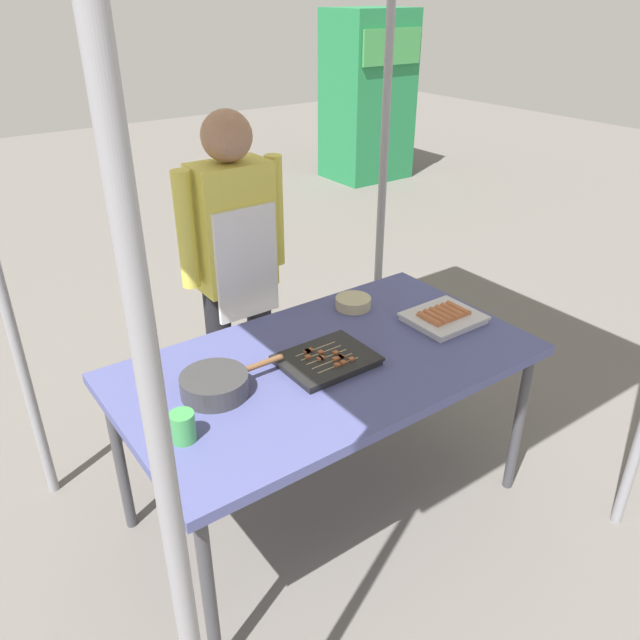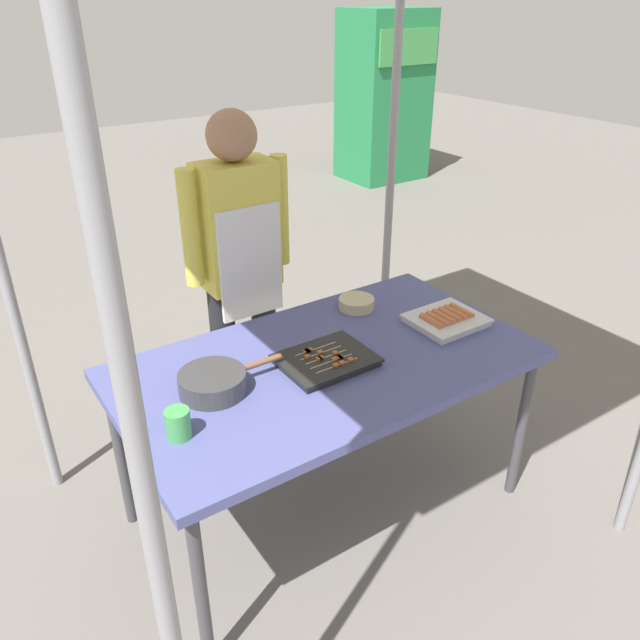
% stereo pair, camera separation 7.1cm
% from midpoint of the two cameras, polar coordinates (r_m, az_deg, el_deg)
% --- Properties ---
extents(ground_plane, '(18.00, 18.00, 0.00)m').
position_cam_midpoint_polar(ground_plane, '(2.86, -0.13, -16.50)').
color(ground_plane, '#66605B').
extents(stall_table, '(1.60, 0.90, 0.75)m').
position_cam_midpoint_polar(stall_table, '(2.42, -0.15, -4.69)').
color(stall_table, '#4C518C').
rests_on(stall_table, ground).
extents(tray_grilled_sausages, '(0.30, 0.26, 0.05)m').
position_cam_midpoint_polar(tray_grilled_sausages, '(2.70, 10.52, 0.24)').
color(tray_grilled_sausages, silver).
rests_on(tray_grilled_sausages, stall_table).
extents(tray_meat_skewers, '(0.35, 0.27, 0.04)m').
position_cam_midpoint_polar(tray_meat_skewers, '(2.36, -0.25, -3.71)').
color(tray_meat_skewers, black).
rests_on(tray_meat_skewers, stall_table).
extents(cooking_wok, '(0.40, 0.24, 0.08)m').
position_cam_midpoint_polar(cooking_wok, '(2.22, -10.50, -5.77)').
color(cooking_wok, '#38383A').
rests_on(cooking_wok, stall_table).
extents(condiment_bowl, '(0.16, 0.16, 0.05)m').
position_cam_midpoint_polar(condiment_bowl, '(2.77, 2.33, 1.60)').
color(condiment_bowl, '#BFB28C').
rests_on(condiment_bowl, stall_table).
extents(drink_cup_near_edge, '(0.08, 0.08, 0.10)m').
position_cam_midpoint_polar(drink_cup_near_edge, '(2.02, -13.47, -9.51)').
color(drink_cup_near_edge, '#3F994C').
rests_on(drink_cup_near_edge, stall_table).
extents(vendor_woman, '(0.52, 0.23, 1.58)m').
position_cam_midpoint_polar(vendor_woman, '(2.85, -8.49, 5.65)').
color(vendor_woman, black).
rests_on(vendor_woman, ground).
extents(neighbor_stall_left, '(0.88, 0.76, 1.83)m').
position_cam_midpoint_polar(neighbor_stall_left, '(7.56, 4.09, 19.77)').
color(neighbor_stall_left, '#237F47').
rests_on(neighbor_stall_left, ground).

